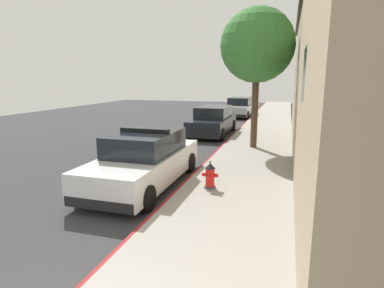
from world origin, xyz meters
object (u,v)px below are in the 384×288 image
object	(u,v)px
police_cruiser	(145,160)
parked_car_dark_far	(239,107)
parked_car_silver_ahead	(213,121)
street_tree	(257,46)
fire_hydrant	(210,176)

from	to	relation	value
police_cruiser	parked_car_dark_far	size ratio (longest dim) A/B	1.00
parked_car_silver_ahead	parked_car_dark_far	world-z (taller)	same
street_tree	parked_car_silver_ahead	bearing A→B (deg)	127.32
fire_hydrant	street_tree	size ratio (longest dim) A/B	0.13
parked_car_dark_far	street_tree	distance (m)	13.17
police_cruiser	fire_hydrant	world-z (taller)	police_cruiser
parked_car_silver_ahead	street_tree	distance (m)	5.66
police_cruiser	parked_car_silver_ahead	distance (m)	8.99
parked_car_silver_ahead	street_tree	world-z (taller)	street_tree
parked_car_dark_far	street_tree	size ratio (longest dim) A/B	0.84
fire_hydrant	street_tree	world-z (taller)	street_tree
parked_car_dark_far	fire_hydrant	world-z (taller)	parked_car_dark_far
parked_car_dark_far	fire_hydrant	xyz separation A→B (m)	(1.93, -18.13, -0.24)
police_cruiser	parked_car_dark_far	bearing A→B (deg)	89.76
parked_car_silver_ahead	parked_car_dark_far	bearing A→B (deg)	89.12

